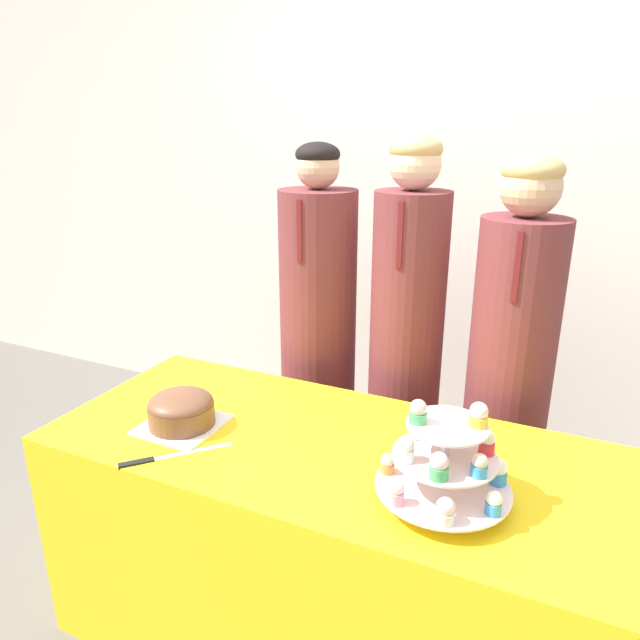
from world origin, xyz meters
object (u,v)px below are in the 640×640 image
at_px(cake_knife, 157,459).
at_px(student_0, 318,354).
at_px(student_2, 508,387).
at_px(student_1, 405,362).
at_px(round_cake, 181,410).
at_px(cupcake_stand, 445,459).

height_order(cake_knife, student_0, student_0).
bearing_deg(student_2, student_1, -180.00).
relative_size(round_cake, cake_knife, 0.95).
height_order(cupcake_stand, student_0, student_0).
relative_size(cupcake_stand, student_2, 0.22).
bearing_deg(student_1, cupcake_stand, -66.32).
bearing_deg(cake_knife, cupcake_stand, -35.36).
distance_m(round_cake, student_2, 1.12).
distance_m(round_cake, student_0, 0.72).
distance_m(cake_knife, student_0, 0.89).
height_order(student_0, student_1, student_1).
bearing_deg(cupcake_stand, student_1, 113.68).
bearing_deg(cupcake_stand, cake_knife, -168.53).
distance_m(cake_knife, student_1, 0.98).
xyz_separation_m(cake_knife, cupcake_stand, (0.76, 0.15, 0.11)).
distance_m(round_cake, student_1, 0.86).
height_order(cake_knife, student_2, student_2).
height_order(round_cake, student_2, student_2).
relative_size(cake_knife, student_2, 0.16).
height_order(round_cake, student_1, student_1).
bearing_deg(round_cake, cupcake_stand, -1.62).
height_order(cake_knife, cupcake_stand, cupcake_stand).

